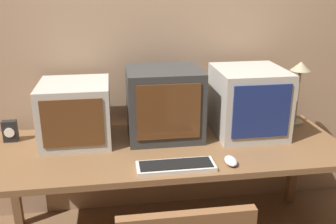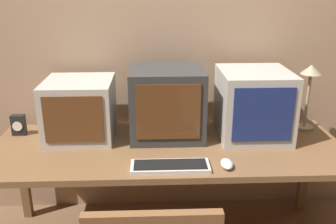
{
  "view_description": "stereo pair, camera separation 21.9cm",
  "coord_description": "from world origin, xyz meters",
  "views": [
    {
      "loc": [
        -0.3,
        -1.29,
        1.67
      ],
      "look_at": [
        0.0,
        0.75,
        0.93
      ],
      "focal_mm": 40.0,
      "sensor_mm": 36.0,
      "label": 1
    },
    {
      "loc": [
        -0.09,
        -1.31,
        1.67
      ],
      "look_at": [
        0.0,
        0.75,
        0.93
      ],
      "focal_mm": 40.0,
      "sensor_mm": 36.0,
      "label": 2
    }
  ],
  "objects": [
    {
      "name": "wall_back",
      "position": [
        0.01,
        1.25,
        1.3
      ],
      "size": [
        8.0,
        0.08,
        2.6
      ],
      "color": "tan",
      "rests_on": "ground_plane"
    },
    {
      "name": "desk",
      "position": [
        0.0,
        0.75,
        0.65
      ],
      "size": [
        2.14,
        0.79,
        0.71
      ],
      "color": "brown",
      "rests_on": "ground_plane"
    },
    {
      "name": "monitor_left",
      "position": [
        -0.55,
        0.93,
        0.89
      ],
      "size": [
        0.42,
        0.43,
        0.37
      ],
      "color": "#B7B2A8",
      "rests_on": "desk"
    },
    {
      "name": "monitor_center",
      "position": [
        -0.0,
        0.92,
        0.93
      ],
      "size": [
        0.46,
        0.4,
        0.44
      ],
      "color": "#333333",
      "rests_on": "desk"
    },
    {
      "name": "monitor_right",
      "position": [
        0.54,
        0.89,
        0.92
      ],
      "size": [
        0.43,
        0.45,
        0.43
      ],
      "color": "#B7B2A8",
      "rests_on": "desk"
    },
    {
      "name": "keyboard_main",
      "position": [
        0.0,
        0.47,
        0.72
      ],
      "size": [
        0.42,
        0.15,
        0.03
      ],
      "color": "beige",
      "rests_on": "desk"
    },
    {
      "name": "mouse_near_keyboard",
      "position": [
        0.3,
        0.47,
        0.73
      ],
      "size": [
        0.07,
        0.11,
        0.04
      ],
      "color": "silver",
      "rests_on": "desk"
    },
    {
      "name": "desk_clock",
      "position": [
        -0.96,
        0.97,
        0.78
      ],
      "size": [
        0.09,
        0.05,
        0.14
      ],
      "color": "black",
      "rests_on": "desk"
    },
    {
      "name": "desk_lamp",
      "position": [
        0.93,
        1.0,
        1.03
      ],
      "size": [
        0.13,
        0.13,
        0.44
      ],
      "color": "tan",
      "rests_on": "desk"
    }
  ]
}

